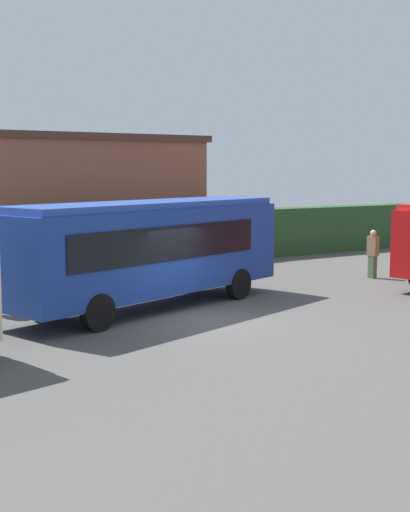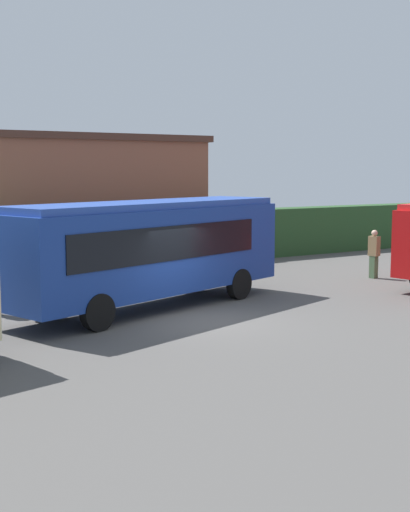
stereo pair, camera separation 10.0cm
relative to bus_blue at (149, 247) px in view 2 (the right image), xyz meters
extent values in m
plane|color=#514F4C|center=(0.44, -2.24, -1.86)|extent=(76.76, 76.76, 0.00)
cube|color=navy|center=(-0.01, 0.00, -0.07)|extent=(9.94, 5.20, 2.49)
cube|color=#2747A0|center=(-0.01, 0.00, 1.28)|extent=(9.61, 4.93, 0.20)
cube|color=black|center=(-0.66, 1.06, 0.23)|extent=(7.20, 2.32, 1.00)
cube|color=black|center=(0.07, -1.25, 0.23)|extent=(7.20, 2.32, 1.00)
cube|color=black|center=(4.62, 1.46, 0.23)|extent=(0.63, 1.88, 1.05)
cube|color=silver|center=(4.62, 1.46, 1.00)|extent=(0.44, 1.27, 0.28)
cylinder|color=black|center=(2.52, 1.95, -1.36)|extent=(1.04, 0.57, 1.00)
cylinder|color=black|center=(3.18, -0.14, -1.36)|extent=(1.04, 0.57, 1.00)
cylinder|color=black|center=(-3.19, 0.14, -1.36)|extent=(1.04, 0.57, 1.00)
cylinder|color=black|center=(-2.53, -1.95, -1.36)|extent=(1.04, 0.57, 1.00)
sphere|color=silver|center=(4.43, 2.09, -0.96)|extent=(0.22, 0.22, 0.22)
sphere|color=silver|center=(4.83, 0.84, -0.96)|extent=(0.22, 0.22, 0.22)
cube|color=#4C6B47|center=(10.13, 0.76, -1.43)|extent=(0.28, 0.29, 0.87)
cube|color=olive|center=(10.13, 0.76, -0.61)|extent=(0.32, 0.44, 0.76)
sphere|color=beige|center=(10.13, 0.76, -0.11)|extent=(0.24, 0.24, 0.24)
cube|color=#274A25|center=(0.44, 8.44, -0.71)|extent=(50.38, 1.30, 2.31)
cube|color=brown|center=(3.07, 13.47, 0.87)|extent=(10.49, 7.14, 5.47)
cube|color=#4C2D23|center=(3.07, 13.47, 3.76)|extent=(10.91, 7.43, 0.30)
cone|color=orange|center=(7.31, 6.05, -1.56)|extent=(0.36, 0.36, 0.60)
camera|label=1|loc=(-9.73, -18.60, 2.32)|focal=49.35mm
camera|label=2|loc=(-9.64, -18.65, 2.32)|focal=49.35mm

